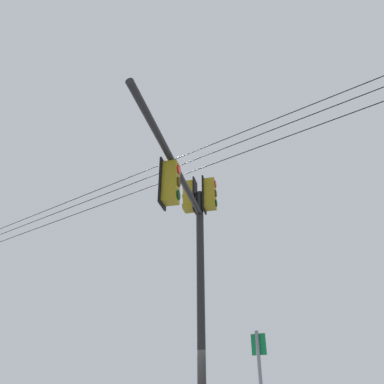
{
  "coord_description": "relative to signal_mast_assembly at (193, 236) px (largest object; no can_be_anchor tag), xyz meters",
  "views": [
    {
      "loc": [
        5.75,
        -6.06,
        1.76
      ],
      "look_at": [
        0.52,
        0.07,
        6.14
      ],
      "focal_mm": 33.56,
      "sensor_mm": 36.0,
      "label": 1
    }
  ],
  "objects": [
    {
      "name": "signal_mast_assembly",
      "position": [
        0.0,
        0.0,
        0.0
      ],
      "size": [
        2.77,
        4.82,
        7.03
      ],
      "color": "black",
      "rests_on": "ground"
    },
    {
      "name": "overhead_wire_span",
      "position": [
        -1.36,
        0.59,
        2.75
      ],
      "size": [
        22.34,
        2.36,
        0.78
      ],
      "color": "black"
    }
  ]
}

